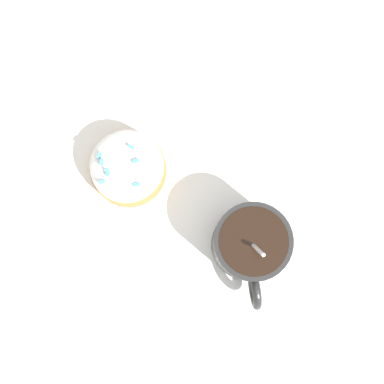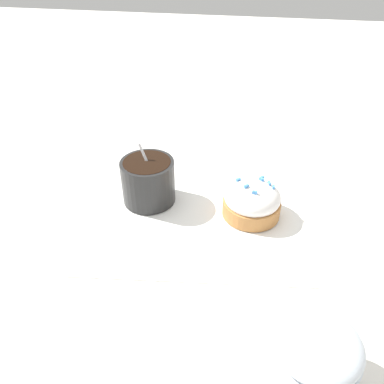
% 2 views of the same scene
% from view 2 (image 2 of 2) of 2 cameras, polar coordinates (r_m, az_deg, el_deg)
% --- Properties ---
extents(ground_plane, '(3.00, 3.00, 0.00)m').
position_cam_2_polar(ground_plane, '(0.58, 1.08, -2.21)').
color(ground_plane, silver).
extents(paper_napkin, '(0.37, 0.35, 0.00)m').
position_cam_2_polar(paper_napkin, '(0.58, 1.08, -2.09)').
color(paper_napkin, white).
rests_on(paper_napkin, ground_plane).
extents(coffee_cup, '(0.08, 0.10, 0.09)m').
position_cam_2_polar(coffee_cup, '(0.58, -6.63, 2.22)').
color(coffee_cup, black).
rests_on(coffee_cup, paper_napkin).
extents(frosted_pastry, '(0.09, 0.09, 0.06)m').
position_cam_2_polar(frosted_pastry, '(0.55, 9.12, -1.35)').
color(frosted_pastry, '#B2753D').
rests_on(frosted_pastry, paper_napkin).
extents(sugar_bowl, '(0.08, 0.08, 0.07)m').
position_cam_2_polar(sugar_bowl, '(0.39, 17.97, -22.78)').
color(sugar_bowl, silver).
rests_on(sugar_bowl, ground_plane).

